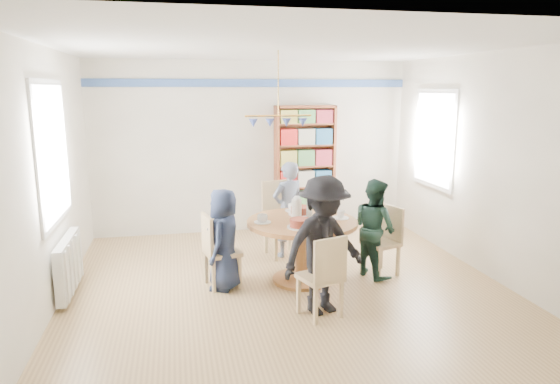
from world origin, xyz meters
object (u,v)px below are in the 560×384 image
object	(u,v)px
chair_far	(280,214)
radiator	(69,265)
bookshelf	(305,170)
chair_left	(216,247)
person_right	(374,228)
dining_table	(302,236)
chair_right	(385,237)
person_near	(323,246)
chair_near	(324,273)
person_left	(224,239)
person_far	(288,209)

from	to	relation	value
chair_far	radiator	bearing A→B (deg)	-160.58
radiator	bookshelf	bearing A→B (deg)	32.27
chair_left	person_right	bearing A→B (deg)	-0.58
dining_table	chair_right	world-z (taller)	chair_right
dining_table	chair_left	size ratio (longest dim) A/B	1.50
person_near	bookshelf	xyz separation A→B (m)	(0.60, 3.05, 0.28)
radiator	chair_far	size ratio (longest dim) A/B	0.98
chair_right	chair_near	size ratio (longest dim) A/B	0.99
person_left	person_right	bearing A→B (deg)	112.46
chair_left	person_left	world-z (taller)	person_left
person_right	person_left	bearing A→B (deg)	72.52
chair_far	chair_right	bearing A→B (deg)	-43.08
chair_far	person_near	size ratio (longest dim) A/B	0.72
radiator	dining_table	world-z (taller)	dining_table
radiator	person_left	size ratio (longest dim) A/B	0.86
chair_near	person_far	world-z (taller)	person_far
chair_left	person_left	bearing A→B (deg)	-31.19
radiator	dining_table	xyz separation A→B (m)	(2.63, -0.14, 0.21)
person_right	person_near	xyz separation A→B (m)	(-0.91, -0.88, 0.11)
chair_right	person_left	world-z (taller)	person_left
dining_table	person_near	xyz separation A→B (m)	(-0.00, -0.87, 0.16)
chair_far	person_near	world-z (taller)	person_near
person_right	dining_table	bearing A→B (deg)	71.94
chair_left	chair_near	distance (m)	1.42
chair_far	chair_near	bearing A→B (deg)	-89.85
person_far	chair_right	bearing A→B (deg)	117.35
person_far	chair_left	bearing A→B (deg)	20.46
person_right	person_near	bearing A→B (deg)	115.32
person_near	chair_far	bearing A→B (deg)	72.53
chair_left	chair_near	bearing A→B (deg)	-46.58
person_left	person_near	bearing A→B (deg)	68.76
dining_table	chair_far	xyz separation A→B (m)	(-0.04, 1.06, 0.01)
chair_right	person_far	xyz separation A→B (m)	(-1.02, 0.92, 0.18)
radiator	chair_near	size ratio (longest dim) A/B	1.16
chair_right	chair_far	xyz separation A→B (m)	(-1.10, 1.03, 0.09)
chair_near	chair_right	bearing A→B (deg)	43.21
chair_far	bookshelf	bearing A→B (deg)	60.51
person_left	bookshelf	size ratio (longest dim) A/B	0.58
radiator	person_right	xyz separation A→B (m)	(3.54, -0.13, 0.25)
radiator	person_left	distance (m)	1.73
chair_near	person_far	size ratio (longest dim) A/B	0.66
chair_left	person_near	xyz separation A→B (m)	(1.01, -0.90, 0.24)
chair_left	bookshelf	size ratio (longest dim) A/B	0.43
radiator	bookshelf	distance (m)	3.87
dining_table	radiator	bearing A→B (deg)	176.94
person_near	person_right	bearing A→B (deg)	25.43
person_far	chair_far	bearing A→B (deg)	-73.67
chair_near	bookshelf	xyz separation A→B (m)	(0.63, 3.19, 0.52)
person_left	bookshelf	distance (m)	2.71
chair_left	person_left	size ratio (longest dim) A/B	0.74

